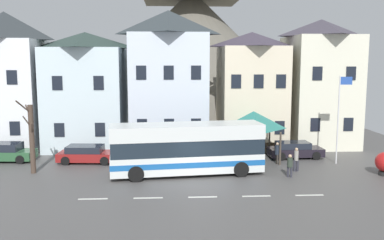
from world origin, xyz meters
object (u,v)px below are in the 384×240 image
(parked_car_01, at_px, (87,154))
(pedestrian_02, at_px, (296,159))
(townhouse_01, at_px, (87,90))
(public_bench, at_px, (269,148))
(bus_shelter, at_px, (254,120))
(pedestrian_01, at_px, (290,164))
(parked_car_00, at_px, (295,150))
(pedestrian_00, at_px, (277,151))
(parked_car_02, at_px, (6,152))
(flagpole, at_px, (340,113))
(hilltop_castle, at_px, (191,52))
(townhouse_04, at_px, (319,83))
(pedestrian_03, at_px, (236,155))
(townhouse_02, at_px, (169,79))
(townhouse_03, at_px, (251,90))
(bare_tree_00, at_px, (32,138))
(townhouse_00, at_px, (8,81))
(transit_bus, at_px, (187,149))

(parked_car_01, relative_size, pedestrian_02, 2.71)
(townhouse_01, relative_size, public_bench, 6.26)
(townhouse_01, distance_m, bus_shelter, 14.74)
(pedestrian_01, distance_m, public_bench, 7.06)
(parked_car_00, height_order, pedestrian_00, pedestrian_00)
(townhouse_01, distance_m, parked_car_02, 8.44)
(parked_car_02, bearing_deg, flagpole, -1.16)
(hilltop_castle, height_order, pedestrian_00, hilltop_castle)
(townhouse_04, relative_size, public_bench, 6.99)
(parked_car_02, relative_size, pedestrian_03, 2.83)
(townhouse_02, xyz_separation_m, townhouse_04, (13.33, 0.01, -0.34))
(townhouse_03, xyz_separation_m, parked_car_00, (2.52, -4.96, -4.34))
(hilltop_castle, height_order, pedestrian_01, hilltop_castle)
(bare_tree_00, bearing_deg, parked_car_00, 10.53)
(bus_shelter, bearing_deg, parked_car_02, 178.17)
(pedestrian_00, height_order, bare_tree_00, bare_tree_00)
(public_bench, bearing_deg, parked_car_02, -175.65)
(hilltop_castle, xyz_separation_m, bare_tree_00, (-11.93, -25.62, -6.15))
(townhouse_03, bearing_deg, townhouse_00, -179.75)
(public_bench, relative_size, flagpole, 0.25)
(hilltop_castle, distance_m, pedestrian_03, 25.60)
(townhouse_02, bearing_deg, parked_car_01, -135.91)
(townhouse_01, distance_m, transit_bus, 13.07)
(parked_car_00, bearing_deg, pedestrian_00, -136.19)
(townhouse_02, bearing_deg, townhouse_04, 0.04)
(townhouse_03, relative_size, pedestrian_00, 6.21)
(townhouse_03, height_order, pedestrian_02, townhouse_03)
(townhouse_00, xyz_separation_m, pedestrian_02, (22.19, -8.85, -4.92))
(parked_car_00, distance_m, pedestrian_01, 5.77)
(bus_shelter, height_order, parked_car_00, bus_shelter)
(parked_car_02, relative_size, pedestrian_01, 2.76)
(townhouse_02, relative_size, parked_car_01, 2.65)
(bare_tree_00, bearing_deg, townhouse_01, 77.02)
(pedestrian_00, xyz_separation_m, pedestrian_01, (-0.08, -3.53, -0.09))
(townhouse_01, height_order, townhouse_04, townhouse_04)
(pedestrian_01, bearing_deg, townhouse_01, 144.28)
(flagpole, distance_m, bare_tree_00, 21.46)
(hilltop_castle, distance_m, public_bench, 22.65)
(transit_bus, height_order, flagpole, flagpole)
(hilltop_castle, distance_m, parked_car_00, 24.49)
(pedestrian_01, xyz_separation_m, pedestrian_03, (-2.95, 3.24, -0.09))
(townhouse_02, height_order, townhouse_03, townhouse_02)
(parked_car_01, xyz_separation_m, public_bench, (14.11, 2.27, -0.16))
(bus_shelter, relative_size, pedestrian_03, 2.54)
(townhouse_01, distance_m, hilltop_castle, 19.89)
(pedestrian_03, distance_m, flagpole, 8.02)
(hilltop_castle, bearing_deg, pedestrian_00, -78.19)
(townhouse_04, bearing_deg, transit_bus, -141.79)
(hilltop_castle, relative_size, pedestrian_02, 20.52)
(townhouse_03, distance_m, pedestrian_01, 11.18)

